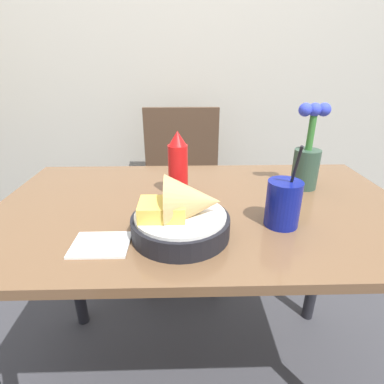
{
  "coord_description": "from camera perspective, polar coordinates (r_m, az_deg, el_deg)",
  "views": [
    {
      "loc": [
        -0.05,
        -0.78,
        1.13
      ],
      "look_at": [
        -0.03,
        -0.05,
        0.81
      ],
      "focal_mm": 28.0,
      "sensor_mm": 36.0,
      "label": 1
    }
  ],
  "objects": [
    {
      "name": "chair_far_window",
      "position": [
        1.62,
        -1.94,
        2.07
      ],
      "size": [
        0.4,
        0.4,
        0.92
      ],
      "color": "#473323",
      "rests_on": "ground_plane"
    },
    {
      "name": "drink_cup",
      "position": [
        0.77,
        16.93,
        -2.36
      ],
      "size": [
        0.08,
        0.08,
        0.21
      ],
      "color": "navy",
      "rests_on": "dining_table"
    },
    {
      "name": "dining_table",
      "position": [
        0.93,
        1.81,
        -8.51
      ],
      "size": [
        1.19,
        0.7,
        0.75
      ],
      "color": "brown",
      "rests_on": "ground_plane"
    },
    {
      "name": "flower_vase",
      "position": [
        1.02,
        21.07,
        6.13
      ],
      "size": [
        0.1,
        0.08,
        0.27
      ],
      "color": "#2D4738",
      "rests_on": "dining_table"
    },
    {
      "name": "ketchup_bottle",
      "position": [
        0.9,
        -2.69,
        5.14
      ],
      "size": [
        0.06,
        0.06,
        0.2
      ],
      "color": "red",
      "rests_on": "dining_table"
    },
    {
      "name": "wall_window",
      "position": [
        1.84,
        0.03,
        28.82
      ],
      "size": [
        7.0,
        0.06,
        2.6
      ],
      "color": "#B7B2A3",
      "rests_on": "ground_plane"
    },
    {
      "name": "food_basket",
      "position": [
        0.7,
        -1.55,
        -4.41
      ],
      "size": [
        0.23,
        0.23,
        0.15
      ],
      "color": "black",
      "rests_on": "dining_table"
    },
    {
      "name": "ground_plane",
      "position": [
        1.38,
        1.41,
        -31.68
      ],
      "size": [
        12.0,
        12.0,
        0.0
      ],
      "primitive_type": "plane",
      "color": "#38383D"
    },
    {
      "name": "napkin",
      "position": [
        0.71,
        -16.97,
        -9.56
      ],
      "size": [
        0.13,
        0.1,
        0.01
      ],
      "color": "white",
      "rests_on": "dining_table"
    }
  ]
}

